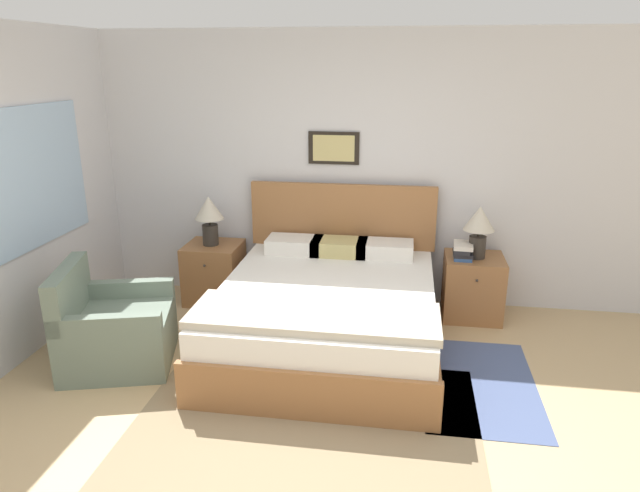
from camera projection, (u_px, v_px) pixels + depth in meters
ground_plane at (301, 465)px, 3.40m from camera, size 16.00×16.00×0.00m
wall_back at (350, 170)px, 5.50m from camera, size 7.29×0.09×2.60m
wall_left at (28, 191)px, 4.59m from camera, size 0.08×5.02×2.60m
area_rug_main at (302, 435)px, 3.67m from camera, size 2.29×1.96×0.01m
area_rug_bedside at (479, 384)px, 4.26m from camera, size 0.83×1.36×0.01m
bed at (328, 311)px, 4.75m from camera, size 1.79×2.13×1.19m
armchair at (114, 330)px, 4.50m from camera, size 0.98×0.98×0.81m
nightstand_near_window at (214, 272)px, 5.69m from camera, size 0.53×0.52×0.59m
nightstand_by_door at (473, 287)px, 5.32m from camera, size 0.53×0.52×0.59m
table_lamp_near_window at (209, 214)px, 5.50m from camera, size 0.28×0.28×0.48m
table_lamp_by_door at (479, 225)px, 5.13m from camera, size 0.28×0.28×0.48m
book_thick_bottom at (462, 257)px, 5.20m from camera, size 0.16×0.24×0.03m
book_hardcover_middle at (463, 253)px, 5.19m from camera, size 0.17×0.24×0.03m
book_novel_upper at (463, 249)px, 5.18m from camera, size 0.18×0.28×0.04m
book_slim_near_top at (463, 245)px, 5.17m from camera, size 0.19×0.26×0.04m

